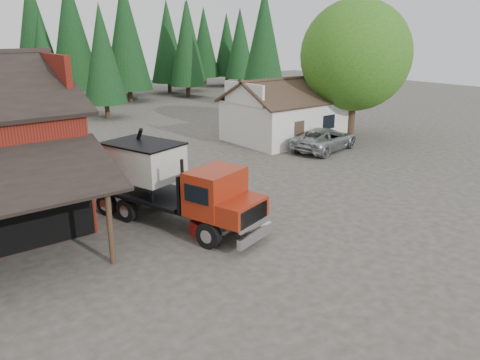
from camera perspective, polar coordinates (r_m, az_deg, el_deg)
ground at (r=18.60m, az=3.66°, el=-7.48°), size 120.00×120.00×0.00m
farmhouse at (r=35.75m, az=5.52°, el=7.60°), size 8.60×6.42×4.65m
deciduous_tree at (r=36.18m, az=13.91°, el=14.07°), size 8.00×8.00×10.20m
conifer_backdrop at (r=56.22m, az=-26.32°, el=7.83°), size 76.00×16.00×16.00m
near_pine_b at (r=45.92m, az=-16.43°, el=14.52°), size 3.96×3.96×10.40m
near_pine_c at (r=50.90m, az=2.93°, el=16.57°), size 4.84×4.84×12.40m
feed_truck at (r=19.87m, az=-8.54°, el=-0.34°), size 4.69×8.89×3.88m
silver_car at (r=32.88m, az=10.31°, el=4.93°), size 6.08×3.75×1.57m
equip_box at (r=18.89m, az=-4.44°, el=-6.08°), size 0.74×1.12×0.60m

